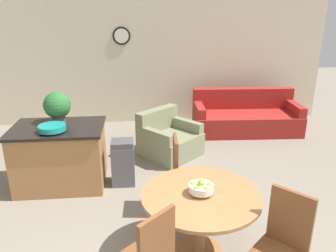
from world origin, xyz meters
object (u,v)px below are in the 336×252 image
fruit_bowl (201,187)px  kitchen_island (61,156)px  dining_chair_near_right (283,243)px  potted_plant (57,106)px  teal_bowl (52,128)px  trash_bin (123,162)px  armchair (169,140)px  dining_table (200,208)px  dining_chair_far_side (184,172)px  couch (245,118)px

fruit_bowl → kitchen_island: (-1.72, 1.66, -0.35)m
dining_chair_near_right → potted_plant: (-2.36, 2.43, 0.61)m
dining_chair_near_right → teal_bowl: 3.13m
teal_bowl → dining_chair_near_right: bearing=-40.5°
fruit_bowl → trash_bin: bearing=117.4°
teal_bowl → armchair: (1.68, 1.10, -0.69)m
dining_table → armchair: bearing=91.4°
dining_chair_far_side → potted_plant: potted_plant is taller
trash_bin → couch: size_ratio=0.31×
potted_plant → couch: bearing=27.1°
teal_bowl → dining_chair_far_side: bearing=-20.2°
dining_chair_near_right → potted_plant: size_ratio=2.22×
kitchen_island → trash_bin: bearing=-3.9°
fruit_bowl → couch: (1.68, 3.63, -0.51)m
dining_table → dining_chair_near_right: 0.83m
dining_chair_far_side → kitchen_island: (-1.68, 0.83, -0.09)m
potted_plant → couch: potted_plant is taller
dining_table → potted_plant: (-1.74, 1.87, 0.58)m
dining_table → trash_bin: (-0.83, 1.60, -0.23)m
kitchen_island → potted_plant: 0.72m
dining_chair_far_side → teal_bowl: teal_bowl is taller
kitchen_island → potted_plant: size_ratio=2.84×
dining_table → armchair: (-0.06, 2.55, -0.29)m
armchair → couch: bearing=-10.0°
dining_chair_near_right → armchair: (-0.68, 3.11, -0.26)m
kitchen_island → teal_bowl: (-0.01, -0.21, 0.51)m
couch → fruit_bowl: bearing=-111.9°
dining_table → dining_chair_near_right: bearing=-41.9°
dining_table → couch: (1.68, 3.62, -0.27)m
kitchen_island → trash_bin: (0.89, -0.06, -0.12)m
dining_table → teal_bowl: (-1.74, 1.46, 0.40)m
dining_chair_far_side → trash_bin: size_ratio=1.47×
couch → dining_chair_far_side: bearing=-118.7°
couch → teal_bowl: bearing=-144.6°
trash_bin → fruit_bowl: bearing=-62.6°
dining_chair_far_side → armchair: bearing=-176.9°
teal_bowl → trash_bin: size_ratio=0.53×
kitchen_island → couch: bearing=29.9°
kitchen_island → couch: (3.41, 1.96, -0.16)m
teal_bowl → couch: bearing=32.4°
trash_bin → armchair: (0.77, 0.95, -0.06)m
kitchen_island → teal_bowl: size_ratio=3.55×
fruit_bowl → teal_bowl: 2.27m
teal_bowl → potted_plant: bearing=90.1°
dining_chair_far_side → teal_bowl: bearing=-107.7°
dining_table → potted_plant: bearing=132.9°
potted_plant → trash_bin: (0.91, -0.27, -0.81)m
dining_chair_far_side → armchair: size_ratio=0.82×
trash_bin → dining_chair_near_right: bearing=-56.1°
dining_chair_far_side → potted_plant: bearing=-119.0°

